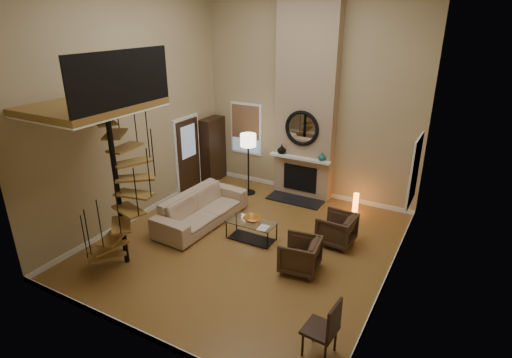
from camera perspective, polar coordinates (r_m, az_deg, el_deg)
The scene contains 32 objects.
ground at distance 9.21m, azimuth -1.22°, elevation -8.95°, with size 6.00×6.50×0.01m, color olive.
back_wall at distance 11.01m, azimuth 7.37°, elevation 11.46°, with size 6.00×0.02×5.50m, color tan.
front_wall at distance 5.71m, azimuth -18.08°, elevation 0.53°, with size 6.00×0.02×5.50m, color tan.
left_wall at distance 9.97m, azimuth -16.66°, elevation 9.63°, with size 0.02×6.50×5.50m, color tan.
right_wall at distance 7.16m, azimuth 19.88°, elevation 4.59°, with size 0.02×6.50×5.50m, color tan.
baseboard_back at distance 11.78m, azimuth 6.72°, elevation -1.51°, with size 6.00×0.02×0.12m, color white.
baseboard_front at distance 7.12m, azimuth -15.33°, elevation -20.02°, with size 6.00×0.02×0.12m, color white.
baseboard_left at distance 10.82m, azimuth -15.08°, elevation -4.39°, with size 0.02×6.50×0.12m, color white.
baseboard_right at distance 8.32m, azimuth 17.38°, elevation -13.33°, with size 0.02×6.50×0.12m, color white.
chimney_breast at distance 10.83m, azimuth 6.99°, elevation 11.31°, with size 1.60×0.38×5.50m, color #9F8567.
hearth at distance 11.24m, azimuth 5.39°, elevation -2.89°, with size 1.50×0.60×0.04m, color black.
firebox at distance 11.27m, azimuth 6.09°, elevation 0.10°, with size 0.95×0.02×0.72m, color black.
mantel at distance 10.99m, azimuth 6.04°, elevation 2.87°, with size 1.70×0.18×0.06m, color white.
mirror_frame at distance 10.81m, azimuth 6.34°, elevation 6.96°, with size 0.94×0.94×0.10m, color black.
mirror_disc at distance 10.82m, azimuth 6.36°, elevation 6.98°, with size 0.80×0.80×0.01m, color white.
vase_left at distance 11.19m, azimuth 3.57°, elevation 4.13°, with size 0.24×0.24×0.25m, color black.
vase_right at distance 10.78m, azimuth 9.09°, elevation 3.08°, with size 0.20×0.20×0.21m, color #18544E.
window_back at distance 12.05m, azimuth -1.39°, elevation 7.05°, with size 1.02×0.06×1.52m.
window_right at distance 9.40m, azimuth 21.06°, elevation 1.18°, with size 0.06×1.02×1.52m.
entry_door at distance 11.67m, azimuth -9.40°, elevation 3.31°, with size 0.10×1.05×2.16m.
loft at distance 7.99m, azimuth -21.25°, elevation 9.73°, with size 1.70×2.20×1.09m.
spiral_stair at distance 8.21m, azimuth -18.63°, elevation -0.28°, with size 1.47×1.47×4.06m.
hutch at distance 12.38m, azimuth -6.04°, elevation 4.10°, with size 0.40×0.85×1.90m, color black.
sofa at distance 9.97m, azimuth -7.54°, elevation -4.00°, with size 2.53×0.99×0.74m, color tan.
armchair_near at distance 9.20m, azimuth 11.47°, elevation -6.91°, with size 0.73×0.75×0.69m, color #432E1F.
armchair_far at distance 8.20m, azimuth 6.56°, elevation -10.47°, with size 0.73×0.75×0.68m, color #432E1F.
coffee_table at distance 9.22m, azimuth -0.65°, elevation -6.84°, with size 1.09×0.56×0.43m.
bowl at distance 9.16m, azimuth -0.50°, elevation -5.54°, with size 0.39×0.39×0.10m, color #C67723.
book at distance 8.87m, azimuth 0.84°, elevation -6.77°, with size 0.22×0.29×0.03m, color gray.
floor_lamp at distance 11.17m, azimuth -1.08°, elevation 4.73°, with size 0.43×0.43×1.75m.
accent_lamp at distance 10.80m, azimuth 13.61°, elevation -3.17°, with size 0.14×0.14×0.49m, color orange.
side_chair at distance 6.39m, azimuth 9.63°, elevation -19.56°, with size 0.50×0.50×0.98m.
Camera 1 is at (4.00, -6.81, 4.74)m, focal length 28.93 mm.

